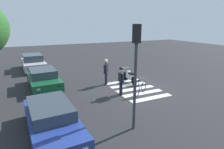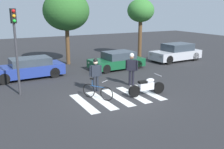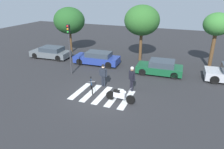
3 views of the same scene
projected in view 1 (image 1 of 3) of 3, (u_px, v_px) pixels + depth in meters
name	position (u px, v px, depth m)	size (l,w,h in m)	color
ground_plane	(135.00, 89.00, 12.76)	(60.00, 60.00, 0.00)	#2B2B2D
police_motorcycle	(130.00, 76.00, 14.09)	(2.05, 0.62, 1.02)	black
leaning_bicycle	(140.00, 88.00, 11.71)	(0.96, 1.47, 1.01)	black
officer_on_foot	(106.00, 70.00, 13.37)	(0.56, 0.48, 1.88)	black
officer_by_motorcycle	(121.00, 79.00, 11.44)	(0.67, 0.26, 1.79)	#1E232D
crosswalk_stripes	(135.00, 89.00, 12.76)	(4.05, 2.84, 0.01)	silver
car_blue_hatchback	(52.00, 120.00, 7.40)	(4.53, 1.96, 1.28)	black
car_green_compact	(44.00, 79.00, 12.98)	(4.00, 2.06, 1.25)	black
car_silver_sedan	(33.00, 62.00, 17.92)	(4.42, 2.10, 1.44)	black
traffic_light_pole	(136.00, 62.00, 7.23)	(0.27, 0.34, 4.29)	#38383D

